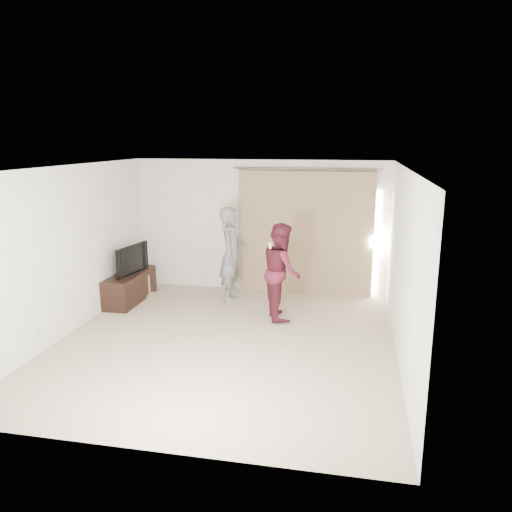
# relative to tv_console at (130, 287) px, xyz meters

# --- Properties ---
(floor) EXTENTS (5.50, 5.50, 0.00)m
(floor) POSITION_rel_tv_console_xyz_m (2.27, -1.57, -0.27)
(floor) COLOR tan
(floor) RESTS_ON ground
(wall_back) EXTENTS (5.00, 0.04, 2.60)m
(wall_back) POSITION_rel_tv_console_xyz_m (2.27, 1.18, 1.03)
(wall_back) COLOR silver
(wall_back) RESTS_ON ground
(wall_left) EXTENTS (0.04, 5.50, 2.60)m
(wall_left) POSITION_rel_tv_console_xyz_m (-0.23, -1.57, 1.03)
(wall_left) COLOR silver
(wall_left) RESTS_ON ground
(ceiling) EXTENTS (5.00, 5.50, 0.01)m
(ceiling) POSITION_rel_tv_console_xyz_m (2.27, -1.57, 2.33)
(ceiling) COLOR silver
(ceiling) RESTS_ON wall_back
(curtain) EXTENTS (2.80, 0.11, 2.46)m
(curtain) POSITION_rel_tv_console_xyz_m (3.18, 1.11, 0.93)
(curtain) COLOR #917B59
(curtain) RESTS_ON ground
(tv_console) EXTENTS (0.48, 1.40, 0.54)m
(tv_console) POSITION_rel_tv_console_xyz_m (0.00, 0.00, 0.00)
(tv_console) COLOR black
(tv_console) RESTS_ON ground
(tv) EXTENTS (0.28, 0.95, 0.55)m
(tv) POSITION_rel_tv_console_xyz_m (0.00, 0.00, 0.54)
(tv) COLOR black
(tv) RESTS_ON tv_console
(scratching_post) EXTENTS (0.32, 0.32, 0.42)m
(scratching_post) POSITION_rel_tv_console_xyz_m (0.17, 0.34, -0.10)
(scratching_post) COLOR tan
(scratching_post) RESTS_ON ground
(person_man) EXTENTS (0.44, 0.65, 1.77)m
(person_man) POSITION_rel_tv_console_xyz_m (1.87, 0.43, 0.62)
(person_man) COLOR slate
(person_man) RESTS_ON ground
(person_woman) EXTENTS (0.84, 0.95, 1.64)m
(person_woman) POSITION_rel_tv_console_xyz_m (2.93, -0.32, 0.55)
(person_woman) COLOR #541825
(person_woman) RESTS_ON ground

